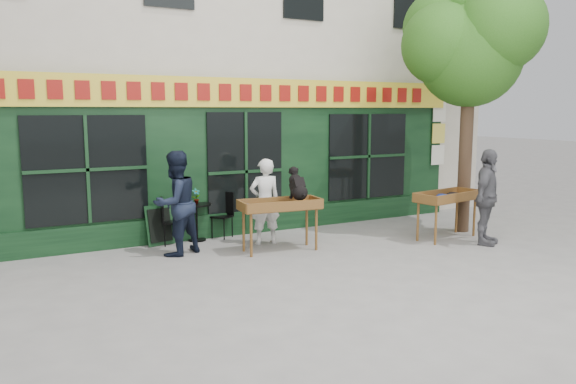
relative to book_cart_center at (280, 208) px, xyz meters
name	(u,v)px	position (x,y,z in m)	size (l,w,h in m)	color
ground	(299,258)	(0.05, -0.65, -0.82)	(80.00, 80.00, 0.00)	slate
building	(186,19)	(0.05, 5.32, 4.15)	(14.00, 7.26, 10.00)	beige
street_tree	(470,40)	(4.38, -0.29, 3.29)	(3.05, 2.90, 5.60)	#382619
book_cart_center	(280,208)	(0.00, 0.00, 0.00)	(1.56, 0.77, 0.99)	brown
dog	(298,182)	(0.35, -0.05, 0.47)	(0.34, 0.60, 0.60)	black
woman	(265,202)	(0.00, 0.65, 0.03)	(0.62, 0.41, 1.70)	white
book_cart_right	(447,199)	(3.51, -0.72, 0.00)	(1.58, 0.86, 0.99)	brown
man_right	(487,197)	(3.81, -1.47, 0.12)	(1.11, 0.46, 1.89)	#505055
bistro_table	(197,214)	(-1.10, 1.55, -0.28)	(0.60, 0.60, 0.76)	black
bistro_chair_left	(167,217)	(-1.74, 1.48, -0.26)	(0.43, 0.42, 0.95)	black
bistro_chair_right	(224,211)	(-0.48, 1.60, -0.26)	(0.50, 0.50, 0.95)	black
potted_plant	(196,196)	(-1.10, 1.55, 0.10)	(0.17, 0.11, 0.31)	gray
man_left	(176,203)	(-1.80, 0.66, 0.14)	(0.93, 0.73, 1.92)	black
chalkboard	(160,225)	(-1.87, 1.54, -0.42)	(0.58, 0.28, 0.79)	black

